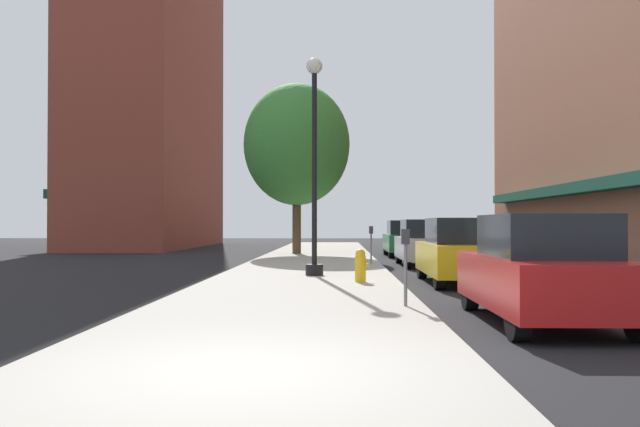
# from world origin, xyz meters

# --- Properties ---
(ground_plane) EXTENTS (90.00, 90.00, 0.00)m
(ground_plane) POSITION_xyz_m (4.00, 18.00, 0.00)
(ground_plane) COLOR black
(sidewalk_slab) EXTENTS (4.80, 50.00, 0.12)m
(sidewalk_slab) POSITION_xyz_m (0.00, 19.00, 0.06)
(sidewalk_slab) COLOR #A8A399
(sidewalk_slab) RESTS_ON ground
(building_far_background) EXTENTS (6.80, 18.00, 21.79)m
(building_far_background) POSITION_xyz_m (-11.01, 37.00, 10.87)
(building_far_background) COLOR brown
(building_far_background) RESTS_ON ground
(lamppost) EXTENTS (0.48, 0.48, 5.90)m
(lamppost) POSITION_xyz_m (0.26, 11.94, 3.20)
(lamppost) COLOR black
(lamppost) RESTS_ON sidewalk_slab
(fire_hydrant) EXTENTS (0.33, 0.26, 0.79)m
(fire_hydrant) POSITION_xyz_m (1.44, 9.93, 0.52)
(fire_hydrant) COLOR gold
(fire_hydrant) RESTS_ON sidewalk_slab
(parking_meter_near) EXTENTS (0.14, 0.09, 1.31)m
(parking_meter_near) POSITION_xyz_m (2.05, 17.19, 0.95)
(parking_meter_near) COLOR slate
(parking_meter_near) RESTS_ON sidewalk_slab
(parking_meter_far) EXTENTS (0.14, 0.09, 1.31)m
(parking_meter_far) POSITION_xyz_m (2.05, 5.19, 0.95)
(parking_meter_far) COLOR slate
(parking_meter_far) RESTS_ON sidewalk_slab
(tree_near) EXTENTS (4.93, 4.93, 7.92)m
(tree_near) POSITION_xyz_m (-1.02, 25.15, 5.19)
(tree_near) COLOR #4C3823
(tree_near) RESTS_ON sidewalk_slab
(car_red) EXTENTS (1.80, 4.30, 1.66)m
(car_red) POSITION_xyz_m (4.00, 3.96, 0.81)
(car_red) COLOR black
(car_red) RESTS_ON ground
(car_yellow) EXTENTS (1.80, 4.30, 1.66)m
(car_yellow) POSITION_xyz_m (4.00, 10.77, 0.81)
(car_yellow) COLOR black
(car_yellow) RESTS_ON ground
(car_silver) EXTENTS (1.80, 4.30, 1.66)m
(car_silver) POSITION_xyz_m (4.00, 17.92, 0.81)
(car_silver) COLOR black
(car_silver) RESTS_ON ground
(car_green) EXTENTS (1.80, 4.30, 1.66)m
(car_green) POSITION_xyz_m (4.00, 24.90, 0.81)
(car_green) COLOR black
(car_green) RESTS_ON ground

